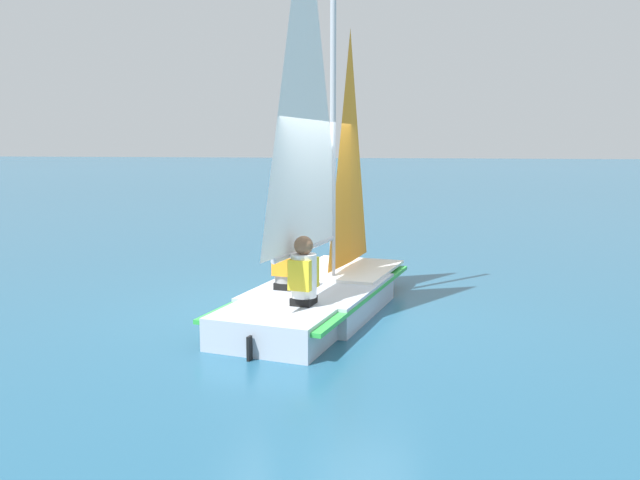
# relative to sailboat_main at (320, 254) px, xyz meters

# --- Properties ---
(ground_plane) EXTENTS (260.00, 260.00, 0.00)m
(ground_plane) POSITION_rel_sailboat_main_xyz_m (0.01, -0.00, -0.77)
(ground_plane) COLOR #235675
(sailboat_main) EXTENTS (4.09, 1.80, 5.27)m
(sailboat_main) POSITION_rel_sailboat_main_xyz_m (0.00, 0.00, 0.00)
(sailboat_main) COLOR #B2BCCC
(sailboat_main) RESTS_ON ground_plane
(sailor_helm) EXTENTS (0.36, 0.32, 1.16)m
(sailor_helm) POSITION_rel_sailboat_main_xyz_m (-0.31, 0.36, -0.15)
(sailor_helm) COLOR black
(sailor_helm) RESTS_ON ground_plane
(sailor_crew) EXTENTS (0.36, 0.32, 1.16)m
(sailor_crew) POSITION_rel_sailboat_main_xyz_m (-1.03, -0.10, -0.15)
(sailor_crew) COLOR black
(sailor_crew) RESTS_ON ground_plane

